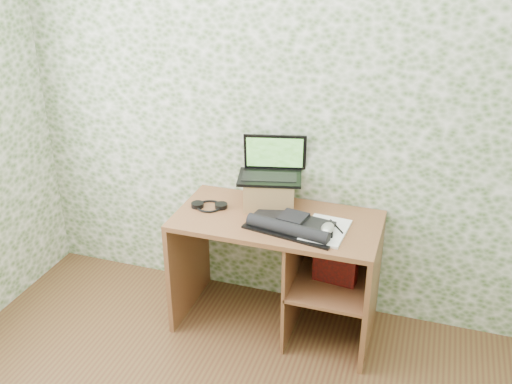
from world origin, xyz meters
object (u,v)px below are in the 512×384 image
(notepad, at_px, (325,230))
(laptop, at_px, (272,167))
(desk, at_px, (290,257))
(riser, at_px, (270,192))
(keyboard, at_px, (291,225))

(notepad, bearing_deg, laptop, 151.59)
(desk, distance_m, riser, 0.41)
(desk, bearing_deg, keyboard, -77.14)
(laptop, distance_m, keyboard, 0.40)
(laptop, bearing_deg, notepad, -46.05)
(desk, relative_size, laptop, 2.82)
(desk, relative_size, notepad, 3.70)
(desk, bearing_deg, notepad, -23.04)
(riser, bearing_deg, laptop, 90.00)
(laptop, distance_m, notepad, 0.52)
(riser, xyz_separation_m, notepad, (0.39, -0.21, -0.08))
(laptop, xyz_separation_m, keyboard, (0.20, -0.28, -0.21))
(keyboard, bearing_deg, notepad, 19.16)
(notepad, bearing_deg, riser, 155.98)
(desk, xyz_separation_m, laptop, (-0.17, 0.16, 0.51))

